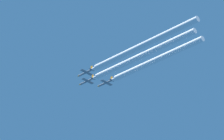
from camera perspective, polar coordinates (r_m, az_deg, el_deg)
jet_lead at (r=379.61m, az=-2.11°, el=-0.94°), size 8.20×11.94×2.87m
jet_left_wingman at (r=370.12m, az=-2.21°, el=-0.22°), size 8.20×11.94×2.87m
jet_right_wingman at (r=379.75m, az=-0.55°, el=-1.08°), size 8.20×11.94×2.87m
smoke_trail_lead at (r=356.17m, az=2.45°, el=1.18°), size 2.99×68.81×2.99m
smoke_trail_left_wingman at (r=346.66m, az=2.50°, el=2.03°), size 2.99×69.47×2.99m
smoke_trail_right_wingman at (r=359.24m, az=3.61°, el=0.81°), size 2.99×60.82×2.99m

